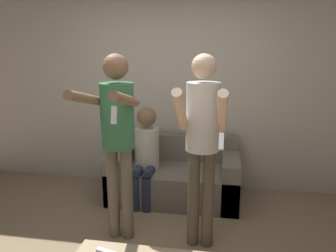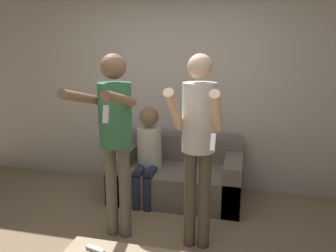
% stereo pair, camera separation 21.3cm
% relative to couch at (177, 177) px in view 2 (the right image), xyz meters
% --- Properties ---
extents(wall_back, '(6.40, 0.06, 2.70)m').
position_rel_couch_xyz_m(wall_back, '(-0.08, 0.44, 1.09)').
color(wall_back, beige).
rests_on(wall_back, ground_plane).
extents(couch, '(1.54, 0.81, 0.73)m').
position_rel_couch_xyz_m(couch, '(0.00, 0.00, 0.00)').
color(couch, slate).
rests_on(couch, ground_plane).
extents(person_standing_left, '(0.43, 0.76, 1.77)m').
position_rel_couch_xyz_m(person_standing_left, '(-0.38, -0.99, 0.85)').
color(person_standing_left, '#6B6051').
rests_on(person_standing_left, ground_plane).
extents(person_standing_right, '(0.41, 0.64, 1.77)m').
position_rel_couch_xyz_m(person_standing_right, '(0.39, -0.98, 0.83)').
color(person_standing_right, brown).
rests_on(person_standing_right, ground_plane).
extents(person_seated, '(0.29, 0.52, 1.14)m').
position_rel_couch_xyz_m(person_seated, '(-0.32, -0.16, 0.36)').
color(person_seated, '#282D47').
rests_on(person_seated, ground_plane).
extents(remote_far, '(0.15, 0.07, 0.02)m').
position_rel_couch_xyz_m(remote_far, '(-0.21, -1.83, 0.17)').
color(remote_far, white).
rests_on(remote_far, coffee_table).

